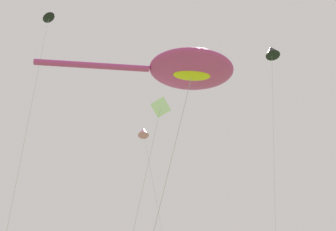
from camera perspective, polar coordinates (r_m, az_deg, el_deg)
The scene contains 5 objects.
big_show_kite at distance 21.08m, azimuth 2.90°, elevation 6.88°, with size 10.24×7.07×16.76m.
small_kite_stunt_black at distance 19.75m, azimuth -1.57°, elevation -0.82°, with size 1.42×3.55×14.56m.
small_kite_delta_white at distance 34.08m, azimuth 15.34°, elevation 9.26°, with size 1.76×4.68×26.21m.
small_kite_box_yellow at distance 25.72m, azimuth -17.63°, elevation 13.29°, with size 1.97×1.71×21.26m.
small_kite_tiny_distant at distance 33.15m, azimuth -3.70°, elevation -2.54°, with size 3.35×3.62×20.98m.
Camera 1 is at (-8.25, -0.61, 1.62)m, focal length 40.51 mm.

